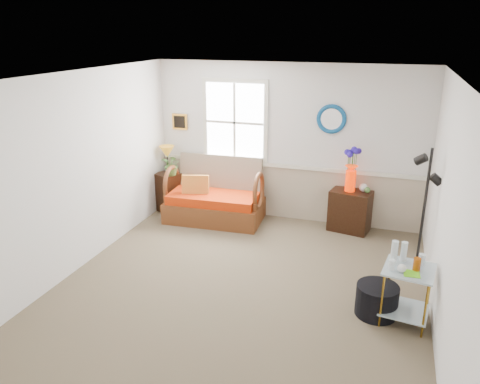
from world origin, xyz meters
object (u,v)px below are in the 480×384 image
(loveseat, at_px, (215,191))
(cabinet, at_px, (350,211))
(side_table, at_px, (406,295))
(lamp_stand, at_px, (169,192))
(floor_lamp, at_px, (423,216))
(ottoman, at_px, (377,300))

(loveseat, relative_size, cabinet, 2.39)
(loveseat, height_order, side_table, loveseat)
(lamp_stand, xyz_separation_m, cabinet, (3.16, 0.09, -0.01))
(floor_lamp, relative_size, ottoman, 3.68)
(lamp_stand, distance_m, ottoman, 4.32)
(loveseat, relative_size, floor_lamp, 0.91)
(side_table, bearing_deg, floor_lamp, 82.02)
(side_table, bearing_deg, lamp_stand, 150.43)
(lamp_stand, xyz_separation_m, side_table, (4.00, -2.27, -0.01))
(loveseat, bearing_deg, ottoman, -39.70)
(floor_lamp, bearing_deg, lamp_stand, -172.43)
(loveseat, relative_size, ottoman, 3.36)
(cabinet, relative_size, side_table, 1.01)
(lamp_stand, bearing_deg, cabinet, 1.61)
(loveseat, bearing_deg, floor_lamp, -20.83)
(loveseat, relative_size, side_table, 2.42)
(loveseat, bearing_deg, side_table, -37.51)
(loveseat, height_order, lamp_stand, loveseat)
(lamp_stand, distance_m, floor_lamp, 4.35)
(loveseat, relative_size, lamp_stand, 2.32)
(lamp_stand, bearing_deg, side_table, -29.57)
(loveseat, height_order, ottoman, loveseat)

